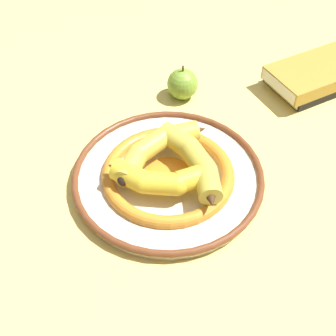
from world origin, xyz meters
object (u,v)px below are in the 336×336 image
banana_c (159,180)px  apple (183,84)px  banana_b (156,147)px  decorative_bowl (168,176)px  book_stack (315,76)px  banana_a (195,161)px

banana_c → apple: 0.29m
apple → banana_b: bearing=-94.8°
decorative_bowl → banana_b: 0.06m
banana_b → book_stack: 0.41m
banana_b → decorative_bowl: bearing=75.9°
apple → book_stack: bearing=16.3°
banana_a → banana_b: banana_a is taller
banana_b → banana_c: size_ratio=0.90×
decorative_bowl → banana_c: bearing=-101.5°
banana_a → banana_b: (-0.07, 0.02, -0.00)m
banana_b → book_stack: bearing=171.8°
banana_c → apple: bearing=86.3°
book_stack → banana_a: bearing=18.4°
decorative_bowl → book_stack: bearing=50.7°
decorative_bowl → banana_a: (0.04, 0.01, 0.04)m
banana_c → book_stack: (0.27, 0.37, -0.02)m
banana_c → banana_a: bearing=39.6°
decorative_bowl → banana_a: size_ratio=1.89×
banana_b → banana_c: (0.02, -0.08, 0.00)m
banana_b → banana_c: banana_c is taller
banana_b → banana_c: bearing=50.4°
banana_a → book_stack: 0.39m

